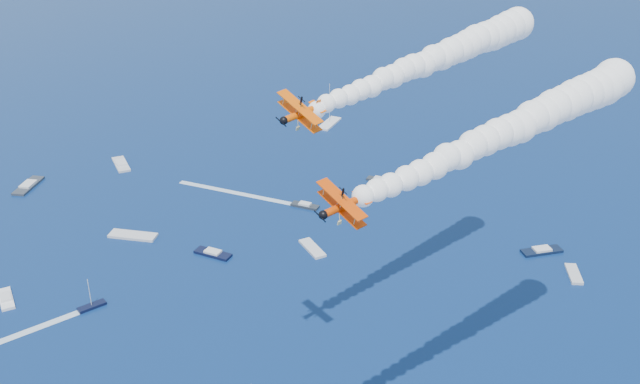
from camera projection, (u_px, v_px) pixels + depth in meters
biplane_lead at (301, 113)px, 117.97m from camera, size 9.14×10.98×8.95m
biplane_trail at (344, 206)px, 93.51m from camera, size 7.88×9.60×7.58m
smoke_trail_lead at (428, 61)px, 135.09m from camera, size 61.58×11.41×11.33m
smoke_trail_trail at (503, 132)px, 109.11m from camera, size 61.53×10.58×11.33m
spectator_boats at (144, 252)px, 193.16m from camera, size 224.65×166.11×0.70m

